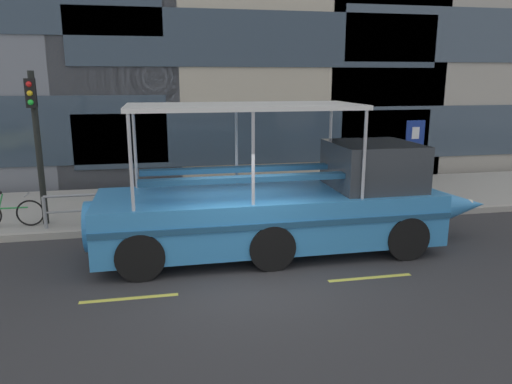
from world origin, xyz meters
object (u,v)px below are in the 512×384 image
leaned_bicycle (9,213)px  duck_tour_boat (293,206)px  pedestrian_near_bow (339,171)px  parking_sign (414,147)px  traffic_light_pole (36,134)px

leaned_bicycle → duck_tour_boat: bearing=-21.1°
leaned_bicycle → duck_tour_boat: 7.45m
duck_tour_boat → pedestrian_near_bow: duck_tour_boat is taller
duck_tour_boat → parking_sign: bearing=32.4°
traffic_light_pole → pedestrian_near_bow: 8.71m
pedestrian_near_bow → duck_tour_boat: bearing=-125.5°
parking_sign → leaned_bicycle: (-11.61, -0.29, -1.37)m
traffic_light_pole → duck_tour_boat: 6.85m
traffic_light_pole → leaned_bicycle: (-0.85, -0.10, -2.05)m
parking_sign → duck_tour_boat: 5.60m
duck_tour_boat → pedestrian_near_bow: size_ratio=5.91×
traffic_light_pole → leaned_bicycle: 2.22m
leaned_bicycle → duck_tour_boat: (6.93, -2.67, 0.53)m
parking_sign → leaned_bicycle: parking_sign is taller
parking_sign → pedestrian_near_bow: (-2.19, 0.53, -0.75)m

